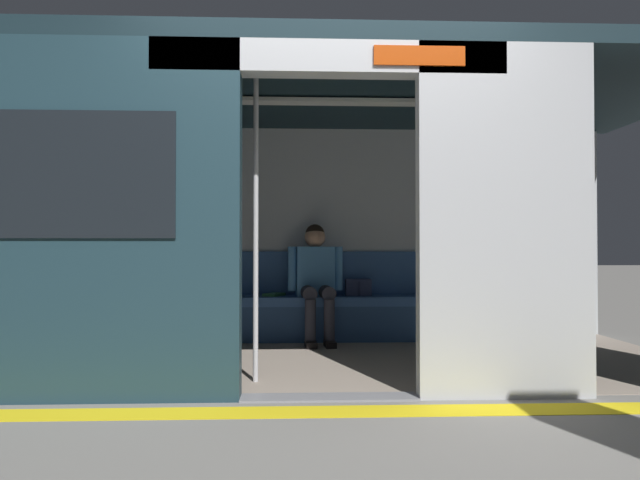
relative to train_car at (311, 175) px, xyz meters
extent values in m
plane|color=gray|center=(-0.08, 1.23, -1.54)|extent=(60.00, 60.00, 0.00)
cube|color=yellow|center=(-0.08, 1.53, -1.53)|extent=(8.00, 0.24, 0.01)
cube|color=silver|center=(-1.17, 1.25, -0.44)|extent=(1.09, 0.12, 2.20)
cube|color=black|center=(-1.17, 1.26, -0.18)|extent=(0.60, 0.02, 0.55)
cube|color=#1E3842|center=(1.79, 1.23, -0.44)|extent=(2.66, 0.16, 2.20)
cube|color=black|center=(1.39, 1.31, -0.18)|extent=(1.10, 0.02, 0.76)
cube|color=silver|center=(-0.08, 1.23, 0.56)|extent=(2.18, 0.16, 0.20)
cube|color=#BF3F0C|center=(-0.63, 1.32, 0.56)|extent=(0.56, 0.02, 0.12)
cube|color=#15272E|center=(-0.08, -0.07, 0.72)|extent=(6.40, 2.75, 0.12)
cube|color=gray|center=(-0.08, -0.07, -1.53)|extent=(6.08, 2.59, 0.01)
cube|color=silver|center=(-0.08, -1.36, -0.44)|extent=(6.08, 0.10, 2.20)
cube|color=#38609E|center=(-0.08, -1.30, -0.87)|extent=(3.52, 0.06, 0.45)
cube|color=white|center=(-0.08, -0.07, 0.63)|extent=(4.48, 0.16, 0.03)
cube|color=gray|center=(-0.08, 1.23, -1.53)|extent=(1.09, 0.19, 0.01)
cube|color=#38609E|center=(-0.08, -1.08, -1.14)|extent=(3.28, 0.44, 0.09)
cube|color=navy|center=(-0.08, -0.88, -1.36)|extent=(3.28, 0.04, 0.35)
cube|color=#4C8CC6|center=(-0.07, -1.06, -0.84)|extent=(0.40, 0.25, 0.50)
sphere|color=tan|center=(-0.07, -1.06, -0.50)|extent=(0.21, 0.21, 0.21)
sphere|color=black|center=(-0.07, -1.07, -0.46)|extent=(0.19, 0.19, 0.19)
cylinder|color=#4C8CC6|center=(-0.30, -1.05, -0.81)|extent=(0.08, 0.08, 0.44)
cylinder|color=#4C8CC6|center=(0.16, -1.01, -0.81)|extent=(0.08, 0.08, 0.44)
cylinder|color=#2D2D38|center=(-0.17, -0.87, -1.04)|extent=(0.17, 0.41, 0.14)
cylinder|color=#2D2D38|center=(0.01, -0.85, -1.04)|extent=(0.17, 0.41, 0.14)
cylinder|color=#2D2D38|center=(-0.19, -0.67, -1.30)|extent=(0.10, 0.10, 0.40)
cylinder|color=#2D2D38|center=(-0.01, -0.65, -1.30)|extent=(0.10, 0.10, 0.40)
cube|color=black|center=(-0.19, -0.62, -1.51)|extent=(0.12, 0.23, 0.06)
cube|color=black|center=(-0.01, -0.60, -1.51)|extent=(0.12, 0.23, 0.06)
cube|color=#262D4C|center=(-0.51, -1.09, -1.01)|extent=(0.26, 0.14, 0.17)
cube|color=#1A2035|center=(-0.51, -1.02, -1.02)|extent=(0.02, 0.01, 0.14)
cube|color=#33723F|center=(0.35, -1.09, -1.08)|extent=(0.24, 0.26, 0.03)
cylinder|color=silver|center=(0.40, 0.78, -0.45)|extent=(0.04, 0.04, 2.18)
camera|label=1|loc=(0.12, 4.79, -0.63)|focal=32.49mm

